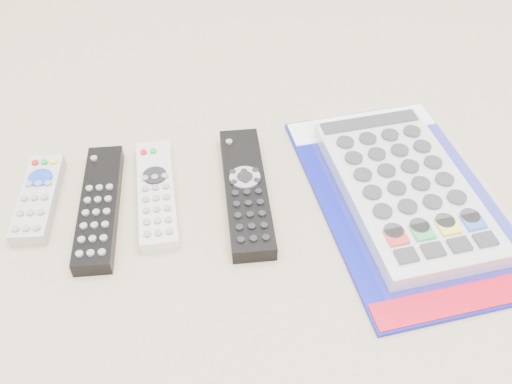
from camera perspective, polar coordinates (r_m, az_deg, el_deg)
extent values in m
plane|color=tan|center=(0.72, -2.06, -1.94)|extent=(5.00, 5.00, 0.00)
cube|color=#A7A7A9|center=(0.77, -20.91, -0.57)|extent=(0.06, 0.15, 0.02)
cylinder|color=#1940BE|center=(0.79, -20.78, 1.36)|extent=(0.03, 0.03, 0.00)
cube|color=black|center=(0.74, -15.36, -1.32)|extent=(0.06, 0.21, 0.02)
cube|color=silver|center=(0.74, -9.92, -0.10)|extent=(0.05, 0.18, 0.02)
cylinder|color=black|center=(0.75, -10.10, 1.65)|extent=(0.03, 0.03, 0.00)
cube|color=black|center=(0.73, -1.03, 0.21)|extent=(0.07, 0.22, 0.02)
cylinder|color=silver|center=(0.73, -1.12, 1.47)|extent=(0.04, 0.04, 0.00)
cube|color=#0D1498|center=(0.76, 14.55, -0.65)|extent=(0.23, 0.37, 0.01)
cube|color=white|center=(0.85, 10.50, 6.68)|extent=(0.21, 0.06, 0.00)
cube|color=#B60D1F|center=(0.67, 20.13, -9.96)|extent=(0.21, 0.04, 0.00)
cube|color=silver|center=(0.75, 14.58, 0.38)|extent=(0.16, 0.28, 0.02)
cube|color=white|center=(0.74, 14.71, 0.91)|extent=(0.18, 0.30, 0.04)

